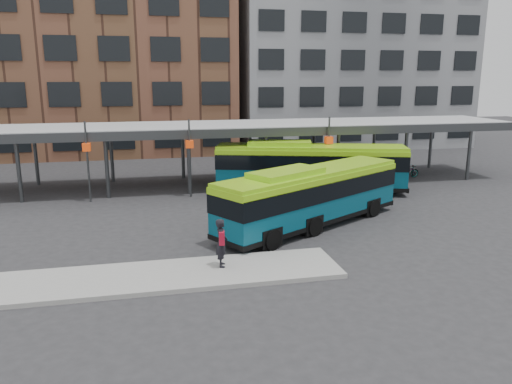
# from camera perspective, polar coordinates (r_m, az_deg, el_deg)

# --- Properties ---
(ground) EXTENTS (120.00, 120.00, 0.00)m
(ground) POSITION_cam_1_polar(r_m,az_deg,el_deg) (22.72, 2.47, -5.82)
(ground) COLOR #28282B
(ground) RESTS_ON ground
(boarding_island) EXTENTS (14.00, 3.00, 0.18)m
(boarding_island) POSITION_cam_1_polar(r_m,az_deg,el_deg) (19.18, -11.40, -9.48)
(boarding_island) COLOR gray
(boarding_island) RESTS_ON ground
(canopy) EXTENTS (40.00, 6.53, 4.80)m
(canopy) POSITION_cam_1_polar(r_m,az_deg,el_deg) (34.24, -3.17, 7.33)
(canopy) COLOR #999B9E
(canopy) RESTS_ON ground
(building_brick) EXTENTS (26.00, 14.00, 22.00)m
(building_brick) POSITION_cam_1_polar(r_m,az_deg,el_deg) (53.04, -18.04, 16.49)
(building_brick) COLOR brown
(building_brick) RESTS_ON ground
(building_grey) EXTENTS (24.00, 14.00, 20.00)m
(building_grey) POSITION_cam_1_polar(r_m,az_deg,el_deg) (57.05, 10.10, 15.63)
(building_grey) COLOR slate
(building_grey) RESTS_ON ground
(bus_front) EXTENTS (10.92, 7.82, 3.11)m
(bus_front) POSITION_cam_1_polar(r_m,az_deg,el_deg) (24.87, 6.33, -0.32)
(bus_front) COLOR #08475C
(bus_front) RESTS_ON ground
(bus_rear) EXTENTS (12.22, 5.95, 3.31)m
(bus_rear) POSITION_cam_1_polar(r_m,az_deg,el_deg) (32.29, 6.14, 3.01)
(bus_rear) COLOR #08475C
(bus_rear) RESTS_ON ground
(pedestrian) EXTENTS (0.52, 0.73, 1.90)m
(pedestrian) POSITION_cam_1_polar(r_m,az_deg,el_deg) (19.29, -3.96, -5.77)
(pedestrian) COLOR black
(pedestrian) RESTS_ON boarding_island
(bike_rack) EXTENTS (4.05, 1.16, 0.95)m
(bike_rack) POSITION_cam_1_polar(r_m,az_deg,el_deg) (38.07, 15.64, 2.22)
(bike_rack) COLOR slate
(bike_rack) RESTS_ON ground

